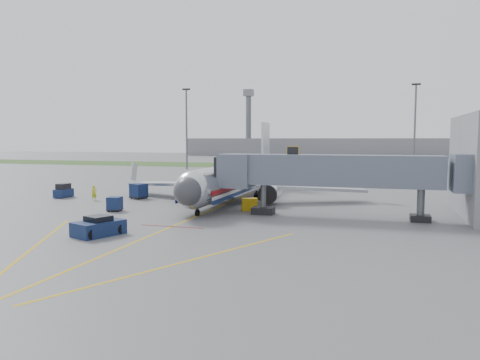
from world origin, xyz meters
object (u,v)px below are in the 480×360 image
(airliner, at_px, (236,179))
(baggage_tug, at_px, (63,191))
(ramp_worker, at_px, (94,193))
(pushback_tug, at_px, (99,227))
(belt_loader, at_px, (220,194))

(airliner, xyz_separation_m, baggage_tug, (-22.39, -4.37, -1.84))
(ramp_worker, bearing_deg, pushback_tug, -114.52)
(airliner, height_order, pushback_tug, airliner)
(airliner, xyz_separation_m, belt_loader, (-2.48, 0.79, -2.09))
(pushback_tug, bearing_deg, baggage_tug, 132.73)
(airliner, distance_m, pushback_tug, 24.68)
(pushback_tug, bearing_deg, belt_loader, 86.53)
(airliner, distance_m, baggage_tug, 22.88)
(pushback_tug, xyz_separation_m, ramp_worker, (-12.66, 18.28, 0.28))
(belt_loader, bearing_deg, ramp_worker, -154.42)
(airliner, xyz_separation_m, pushback_tug, (-4.00, -24.27, -1.99))
(airliner, bearing_deg, ramp_worker, -160.22)
(airliner, relative_size, belt_loader, 7.62)
(ramp_worker, bearing_deg, belt_loader, -33.65)
(baggage_tug, bearing_deg, airliner, 11.04)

